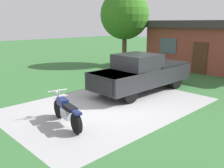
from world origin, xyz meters
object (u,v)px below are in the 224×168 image
object	(u,v)px
motorcycle	(66,111)
shade_tree	(125,15)
pickup_truck	(143,72)
neighbor_house	(217,45)

from	to	relation	value
motorcycle	shade_tree	xyz separation A→B (m)	(-6.83, 10.10, 3.44)
pickup_truck	neighbor_house	xyz separation A→B (m)	(-0.11, 8.61, 0.84)
motorcycle	pickup_truck	size ratio (longest dim) A/B	0.39
motorcycle	pickup_truck	world-z (taller)	pickup_truck
pickup_truck	shade_tree	xyz separation A→B (m)	(-5.94, 4.97, 2.96)
pickup_truck	neighbor_house	bearing A→B (deg)	90.74
pickup_truck	shade_tree	size ratio (longest dim) A/B	0.97
motorcycle	neighbor_house	distance (m)	13.84
motorcycle	shade_tree	bearing A→B (deg)	124.06
neighbor_house	motorcycle	bearing A→B (deg)	-85.82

